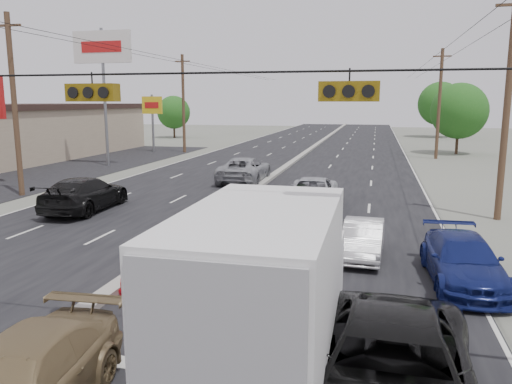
{
  "coord_description": "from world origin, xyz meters",
  "views": [
    {
      "loc": [
        6.99,
        -9.02,
        5.28
      ],
      "look_at": [
        3.04,
        7.44,
        2.2
      ],
      "focal_mm": 35.0,
      "sensor_mm": 36.0,
      "label": 1
    }
  ],
  "objects_px": {
    "red_sedan": "(174,262)",
    "queue_car_c": "(312,194)",
    "pole_sign_billboard": "(102,56)",
    "queue_car_b": "(363,239)",
    "oncoming_near": "(85,194)",
    "utility_pole_left_c": "(183,103)",
    "utility_pole_right_b": "(507,105)",
    "utility_pole_right_c": "(439,103)",
    "queue_car_a": "(279,208)",
    "pole_sign_far": "(152,110)",
    "tree_right_mid": "(459,111)",
    "tree_right_far": "(440,104)",
    "tree_left_far": "(174,112)",
    "black_suv": "(391,379)",
    "oncoming_far": "(245,170)",
    "queue_car_d": "(463,261)",
    "box_truck": "(267,292)",
    "utility_pole_left_b": "(14,105)"
  },
  "relations": [
    {
      "from": "queue_car_b",
      "to": "queue_car_d",
      "type": "bearing_deg",
      "value": -31.71
    },
    {
      "from": "utility_pole_right_c",
      "to": "queue_car_a",
      "type": "relative_size",
      "value": 2.5
    },
    {
      "from": "queue_car_c",
      "to": "queue_car_d",
      "type": "height_order",
      "value": "queue_car_c"
    },
    {
      "from": "queue_car_c",
      "to": "queue_car_d",
      "type": "xyz_separation_m",
      "value": [
        5.61,
        -9.57,
        -0.03
      ]
    },
    {
      "from": "utility_pole_left_c",
      "to": "utility_pole_right_b",
      "type": "height_order",
      "value": "same"
    },
    {
      "from": "pole_sign_far",
      "to": "red_sedan",
      "type": "relative_size",
      "value": 1.52
    },
    {
      "from": "red_sedan",
      "to": "oncoming_near",
      "type": "height_order",
      "value": "oncoming_near"
    },
    {
      "from": "tree_right_mid",
      "to": "queue_car_d",
      "type": "relative_size",
      "value": 1.49
    },
    {
      "from": "oncoming_near",
      "to": "oncoming_far",
      "type": "xyz_separation_m",
      "value": [
        5.3,
        10.39,
        -0.01
      ]
    },
    {
      "from": "queue_car_b",
      "to": "oncoming_near",
      "type": "distance_m",
      "value": 14.09
    },
    {
      "from": "utility_pole_right_b",
      "to": "black_suv",
      "type": "distance_m",
      "value": 17.59
    },
    {
      "from": "tree_right_mid",
      "to": "queue_car_b",
      "type": "xyz_separation_m",
      "value": [
        -8.3,
        -37.11,
        -3.71
      ]
    },
    {
      "from": "utility_pole_right_b",
      "to": "utility_pole_right_c",
      "type": "xyz_separation_m",
      "value": [
        0.0,
        25.0,
        0.0
      ]
    },
    {
      "from": "queue_car_b",
      "to": "queue_car_c",
      "type": "bearing_deg",
      "value": 112.03
    },
    {
      "from": "red_sedan",
      "to": "oncoming_far",
      "type": "distance_m",
      "value": 18.86
    },
    {
      "from": "utility_pole_left_b",
      "to": "oncoming_near",
      "type": "xyz_separation_m",
      "value": [
        5.8,
        -2.75,
        -4.28
      ]
    },
    {
      "from": "pole_sign_billboard",
      "to": "pole_sign_far",
      "type": "height_order",
      "value": "pole_sign_billboard"
    },
    {
      "from": "tree_left_far",
      "to": "queue_car_b",
      "type": "distance_m",
      "value": 59.57
    },
    {
      "from": "utility_pole_right_c",
      "to": "queue_car_a",
      "type": "bearing_deg",
      "value": -108.74
    },
    {
      "from": "utility_pole_left_b",
      "to": "oncoming_near",
      "type": "distance_m",
      "value": 7.72
    },
    {
      "from": "queue_car_a",
      "to": "queue_car_b",
      "type": "relative_size",
      "value": 1.06
    },
    {
      "from": "utility_pole_left_c",
      "to": "oncoming_near",
      "type": "height_order",
      "value": "utility_pole_left_c"
    },
    {
      "from": "pole_sign_far",
      "to": "queue_car_a",
      "type": "relative_size",
      "value": 1.5
    },
    {
      "from": "tree_right_far",
      "to": "queue_car_d",
      "type": "bearing_deg",
      "value": -95.7
    },
    {
      "from": "pole_sign_far",
      "to": "queue_car_c",
      "type": "xyz_separation_m",
      "value": [
        19.99,
        -24.5,
        -3.68
      ]
    },
    {
      "from": "queue_car_d",
      "to": "utility_pole_right_b",
      "type": "bearing_deg",
      "value": 68.98
    },
    {
      "from": "utility_pole_right_c",
      "to": "box_truck",
      "type": "bearing_deg",
      "value": -100.3
    },
    {
      "from": "red_sedan",
      "to": "queue_car_d",
      "type": "height_order",
      "value": "queue_car_d"
    },
    {
      "from": "pole_sign_billboard",
      "to": "queue_car_c",
      "type": "relative_size",
      "value": 2.1
    },
    {
      "from": "queue_car_d",
      "to": "black_suv",
      "type": "bearing_deg",
      "value": -110.29
    },
    {
      "from": "pole_sign_far",
      "to": "box_truck",
      "type": "bearing_deg",
      "value": -62.4
    },
    {
      "from": "box_truck",
      "to": "queue_car_b",
      "type": "bearing_deg",
      "value": 79.35
    },
    {
      "from": "red_sedan",
      "to": "tree_right_mid",
      "type": "bearing_deg",
      "value": 72.86
    },
    {
      "from": "oncoming_near",
      "to": "tree_right_far",
      "type": "bearing_deg",
      "value": -114.07
    },
    {
      "from": "pole_sign_far",
      "to": "pole_sign_billboard",
      "type": "bearing_deg",
      "value": -82.87
    },
    {
      "from": "tree_right_mid",
      "to": "tree_right_far",
      "type": "bearing_deg",
      "value": 87.71
    },
    {
      "from": "pole_sign_far",
      "to": "utility_pole_left_c",
      "type": "bearing_deg",
      "value": 0.0
    },
    {
      "from": "box_truck",
      "to": "tree_right_far",
      "type": "bearing_deg",
      "value": 81.11
    },
    {
      "from": "utility_pole_right_c",
      "to": "queue_car_c",
      "type": "xyz_separation_m",
      "value": [
        -8.51,
        -24.5,
        -4.38
      ]
    },
    {
      "from": "utility_pole_left_b",
      "to": "pole_sign_far",
      "type": "distance_m",
      "value": 25.25
    },
    {
      "from": "queue_car_b",
      "to": "queue_car_c",
      "type": "distance_m",
      "value": 8.07
    },
    {
      "from": "utility_pole_right_b",
      "to": "pole_sign_billboard",
      "type": "relative_size",
      "value": 0.91
    },
    {
      "from": "utility_pole_left_c",
      "to": "queue_car_c",
      "type": "bearing_deg",
      "value": -56.07
    },
    {
      "from": "oncoming_near",
      "to": "queue_car_c",
      "type": "bearing_deg",
      "value": -165.7
    },
    {
      "from": "black_suv",
      "to": "oncoming_far",
      "type": "relative_size",
      "value": 1.03
    },
    {
      "from": "utility_pole_left_c",
      "to": "tree_right_mid",
      "type": "xyz_separation_m",
      "value": [
        27.5,
        5.0,
        -0.77
      ]
    },
    {
      "from": "black_suv",
      "to": "queue_car_a",
      "type": "bearing_deg",
      "value": 110.37
    },
    {
      "from": "red_sedan",
      "to": "queue_car_c",
      "type": "relative_size",
      "value": 0.75
    },
    {
      "from": "pole_sign_billboard",
      "to": "queue_car_b",
      "type": "xyz_separation_m",
      "value": [
        21.2,
        -20.11,
        -8.24
      ]
    },
    {
      "from": "tree_left_far",
      "to": "oncoming_far",
      "type": "bearing_deg",
      "value": -61.13
    }
  ]
}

